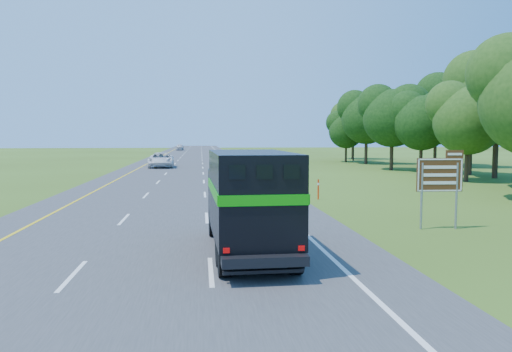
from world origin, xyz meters
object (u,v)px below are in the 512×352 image
object	(u,v)px
horse_truck	(249,199)
exit_sign	(440,178)
white_suv	(161,160)
far_car	(180,147)

from	to	relation	value
horse_truck	exit_sign	bearing A→B (deg)	21.90
white_suv	far_car	bearing A→B (deg)	88.05
horse_truck	far_car	bearing A→B (deg)	91.86
horse_truck	exit_sign	distance (m)	8.75
white_suv	exit_sign	world-z (taller)	exit_sign
horse_truck	far_car	xyz separation A→B (m)	(-6.80, 115.46, -0.91)
far_car	exit_sign	world-z (taller)	exit_sign
white_suv	exit_sign	size ratio (longest dim) A/B	1.98
white_suv	far_car	xyz separation A→B (m)	(-0.69, 71.27, -0.06)
far_car	horse_truck	bearing A→B (deg)	-87.50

